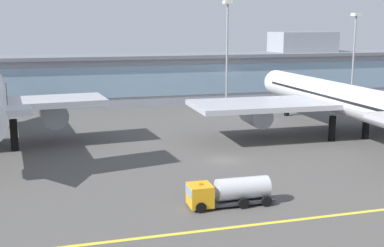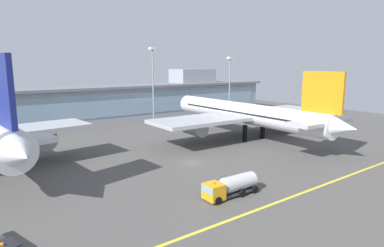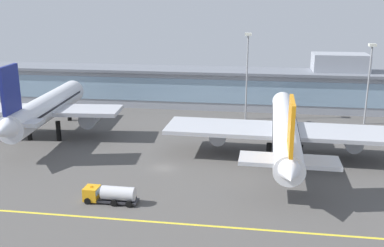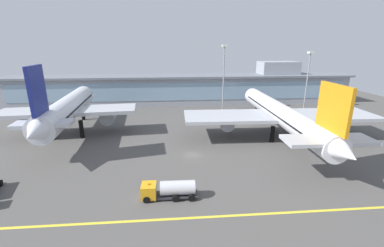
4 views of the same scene
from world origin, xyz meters
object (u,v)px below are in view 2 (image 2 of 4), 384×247
Objects in this scene: apron_light_mast_west at (153,75)px; apron_light_mast_centre at (230,77)px; airliner_near_right at (245,114)px; fuel_tanker_truck at (230,186)px.

apron_light_mast_centre is at bearing -0.50° from apron_light_mast_west.
apron_light_mast_west is 1.11× the size of apron_light_mast_centre.
airliner_near_right is 38.87m from apron_light_mast_centre.
fuel_tanker_truck is 62.20m from apron_light_mast_west.
fuel_tanker_truck is at bearing 133.05° from airliner_near_right.
apron_light_mast_centre reaches higher than airliner_near_right.
apron_light_mast_west reaches higher than fuel_tanker_truck.
airliner_near_right is 6.52× the size of fuel_tanker_truck.
apron_light_mast_centre is (52.43, 56.73, 12.77)m from fuel_tanker_truck.
apron_light_mast_west is (-9.06, 30.66, 9.31)m from airliner_near_right.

